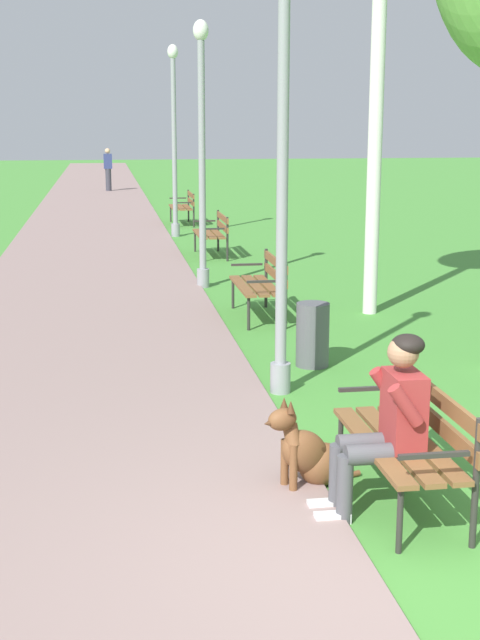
{
  "coord_description": "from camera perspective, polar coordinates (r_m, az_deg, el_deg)",
  "views": [
    {
      "loc": [
        -1.66,
        -4.47,
        2.6
      ],
      "look_at": [
        -0.51,
        2.99,
        0.9
      ],
      "focal_mm": 49.28,
      "sensor_mm": 36.0,
      "label": 1
    }
  ],
  "objects": [
    {
      "name": "park_bench_mid",
      "position": [
        11.87,
        1.45,
        2.55
      ],
      "size": [
        0.55,
        1.5,
        0.85
      ],
      "color": "brown",
      "rests_on": "ground"
    },
    {
      "name": "park_bench_far",
      "position": [
        17.48,
        -1.74,
        5.82
      ],
      "size": [
        0.55,
        1.5,
        0.85
      ],
      "color": "brown",
      "rests_on": "ground"
    },
    {
      "name": "lamp_post_mid",
      "position": [
        13.99,
        -2.49,
        10.79
      ],
      "size": [
        0.24,
        0.24,
        4.13
      ],
      "color": "gray",
      "rests_on": "ground"
    },
    {
      "name": "lamp_post_far",
      "position": [
        20.51,
        -4.3,
        11.63
      ],
      "size": [
        0.24,
        0.24,
        4.31
      ],
      "color": "gray",
      "rests_on": "ground"
    },
    {
      "name": "paved_path",
      "position": [
        28.59,
        -9.38,
        7.35
      ],
      "size": [
        3.54,
        60.0,
        0.04
      ],
      "primitive_type": "cube",
      "color": "gray",
      "rests_on": "ground"
    },
    {
      "name": "park_bench_near",
      "position": [
        6.19,
        10.99,
        -7.27
      ],
      "size": [
        0.55,
        1.5,
        0.85
      ],
      "color": "brown",
      "rests_on": "ground"
    },
    {
      "name": "litter_bin",
      "position": [
        9.57,
        4.74,
        -0.95
      ],
      "size": [
        0.36,
        0.36,
        0.7
      ],
      "primitive_type": "cylinder",
      "color": "#515156",
      "rests_on": "ground"
    },
    {
      "name": "pedestrian_distant",
      "position": [
        34.44,
        -8.56,
        9.63
      ],
      "size": [
        0.32,
        0.22,
        1.65
      ],
      "color": "#383842",
      "rests_on": "ground"
    },
    {
      "name": "person_seated_on_near_bench",
      "position": [
        5.96,
        9.57,
        -6.29
      ],
      "size": [
        0.74,
        0.49,
        1.25
      ],
      "color": "#4C4C51",
      "rests_on": "ground"
    },
    {
      "name": "ground_plane",
      "position": [
        5.44,
        10.57,
        -16.12
      ],
      "size": [
        120.0,
        120.0,
        0.0
      ],
      "primitive_type": "plane",
      "color": "#478E38"
    },
    {
      "name": "dog_brown",
      "position": [
        6.44,
        4.56,
        -8.66
      ],
      "size": [
        0.81,
        0.43,
        0.71
      ],
      "color": "brown",
      "rests_on": "ground"
    },
    {
      "name": "lamp_post_near",
      "position": [
        8.32,
        2.76,
        9.14
      ],
      "size": [
        0.24,
        0.24,
        4.03
      ],
      "color": "gray",
      "rests_on": "ground"
    },
    {
      "name": "park_bench_furthest",
      "position": [
        23.07,
        -3.66,
        7.48
      ],
      "size": [
        0.55,
        1.5,
        0.85
      ],
      "color": "brown",
      "rests_on": "ground"
    }
  ]
}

